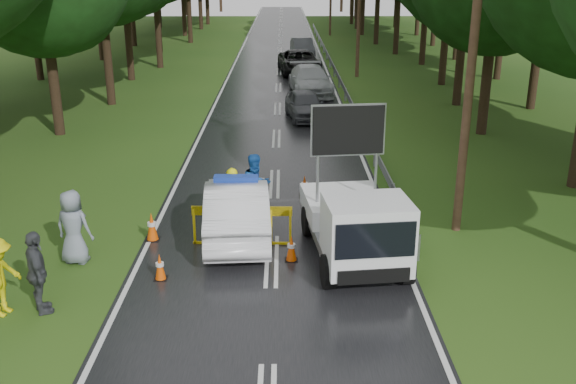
{
  "coord_description": "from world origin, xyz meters",
  "views": [
    {
      "loc": [
        0.31,
        -14.75,
        7.13
      ],
      "look_at": [
        0.42,
        1.56,
        1.3
      ],
      "focal_mm": 40.0,
      "sensor_mm": 36.0,
      "label": 1
    }
  ],
  "objects_px": {
    "barrier": "(242,216)",
    "queue_car_first": "(305,105)",
    "officer": "(232,199)",
    "police_sedan": "(237,209)",
    "work_truck": "(356,224)",
    "queue_car_second": "(310,80)",
    "queue_car_third": "(299,62)",
    "civilian": "(256,186)",
    "queue_car_fourth": "(302,48)"
  },
  "relations": [
    {
      "from": "queue_car_second",
      "to": "queue_car_third",
      "type": "distance_m",
      "value": 7.2
    },
    {
      "from": "officer",
      "to": "civilian",
      "type": "relative_size",
      "value": 0.96
    },
    {
      "from": "barrier",
      "to": "queue_car_fourth",
      "type": "height_order",
      "value": "queue_car_fourth"
    },
    {
      "from": "officer",
      "to": "queue_car_fourth",
      "type": "bearing_deg",
      "value": -91.7
    },
    {
      "from": "barrier",
      "to": "queue_car_fourth",
      "type": "bearing_deg",
      "value": 87.57
    },
    {
      "from": "barrier",
      "to": "work_truck",
      "type": "bearing_deg",
      "value": -17.45
    },
    {
      "from": "queue_car_first",
      "to": "queue_car_third",
      "type": "relative_size",
      "value": 0.72
    },
    {
      "from": "barrier",
      "to": "officer",
      "type": "height_order",
      "value": "officer"
    },
    {
      "from": "work_truck",
      "to": "queue_car_fourth",
      "type": "distance_m",
      "value": 37.52
    },
    {
      "from": "queue_car_third",
      "to": "queue_car_second",
      "type": "bearing_deg",
      "value": -91.82
    },
    {
      "from": "police_sedan",
      "to": "barrier",
      "type": "relative_size",
      "value": 1.85
    },
    {
      "from": "civilian",
      "to": "queue_car_first",
      "type": "xyz_separation_m",
      "value": [
        1.85,
        12.82,
        -0.28
      ]
    },
    {
      "from": "barrier",
      "to": "queue_car_second",
      "type": "xyz_separation_m",
      "value": [
        2.66,
        21.1,
        -0.05
      ]
    },
    {
      "from": "police_sedan",
      "to": "queue_car_second",
      "type": "distance_m",
      "value": 20.69
    },
    {
      "from": "officer",
      "to": "queue_car_fourth",
      "type": "relative_size",
      "value": 0.41
    },
    {
      "from": "barrier",
      "to": "queue_car_third",
      "type": "height_order",
      "value": "queue_car_third"
    },
    {
      "from": "queue_car_second",
      "to": "queue_car_fourth",
      "type": "distance_m",
      "value": 15.41
    },
    {
      "from": "police_sedan",
      "to": "barrier",
      "type": "distance_m",
      "value": 0.63
    },
    {
      "from": "police_sedan",
      "to": "civilian",
      "type": "bearing_deg",
      "value": -112.75
    },
    {
      "from": "work_truck",
      "to": "queue_car_third",
      "type": "xyz_separation_m",
      "value": [
        -0.7,
        29.3,
        -0.23
      ]
    },
    {
      "from": "work_truck",
      "to": "queue_car_second",
      "type": "height_order",
      "value": "work_truck"
    },
    {
      "from": "police_sedan",
      "to": "barrier",
      "type": "xyz_separation_m",
      "value": [
        0.17,
        -0.6,
        0.03
      ]
    },
    {
      "from": "barrier",
      "to": "officer",
      "type": "relative_size",
      "value": 1.44
    },
    {
      "from": "queue_car_first",
      "to": "work_truck",
      "type": "bearing_deg",
      "value": -95.05
    },
    {
      "from": "barrier",
      "to": "queue_car_first",
      "type": "distance_m",
      "value": 14.97
    },
    {
      "from": "work_truck",
      "to": "police_sedan",
      "type": "bearing_deg",
      "value": 145.74
    },
    {
      "from": "officer",
      "to": "queue_car_first",
      "type": "distance_m",
      "value": 14.04
    },
    {
      "from": "work_truck",
      "to": "officer",
      "type": "xyz_separation_m",
      "value": [
        -3.22,
        2.01,
        -0.09
      ]
    },
    {
      "from": "queue_car_first",
      "to": "queue_car_fourth",
      "type": "height_order",
      "value": "queue_car_fourth"
    },
    {
      "from": "civilian",
      "to": "queue_car_second",
      "type": "bearing_deg",
      "value": 50.22
    },
    {
      "from": "police_sedan",
      "to": "civilian",
      "type": "height_order",
      "value": "civilian"
    },
    {
      "from": "police_sedan",
      "to": "queue_car_first",
      "type": "relative_size",
      "value": 1.22
    },
    {
      "from": "work_truck",
      "to": "queue_car_first",
      "type": "relative_size",
      "value": 1.22
    },
    {
      "from": "barrier",
      "to": "officer",
      "type": "xyz_separation_m",
      "value": [
        -0.32,
        1.0,
        0.09
      ]
    },
    {
      "from": "work_truck",
      "to": "barrier",
      "type": "height_order",
      "value": "work_truck"
    },
    {
      "from": "queue_car_first",
      "to": "queue_car_fourth",
      "type": "relative_size",
      "value": 0.9
    },
    {
      "from": "queue_car_second",
      "to": "work_truck",
      "type": "bearing_deg",
      "value": -94.23
    },
    {
      "from": "police_sedan",
      "to": "queue_car_fourth",
      "type": "distance_m",
      "value": 36.02
    },
    {
      "from": "police_sedan",
      "to": "queue_car_fourth",
      "type": "relative_size",
      "value": 1.1
    },
    {
      "from": "barrier",
      "to": "queue_car_second",
      "type": "distance_m",
      "value": 21.27
    },
    {
      "from": "barrier",
      "to": "queue_car_first",
      "type": "bearing_deg",
      "value": 83.45
    },
    {
      "from": "officer",
      "to": "queue_car_second",
      "type": "bearing_deg",
      "value": -95.36
    },
    {
      "from": "barrier",
      "to": "queue_car_third",
      "type": "relative_size",
      "value": 0.47
    },
    {
      "from": "work_truck",
      "to": "queue_car_first",
      "type": "xyz_separation_m",
      "value": [
        -0.75,
        15.83,
        -0.33
      ]
    },
    {
      "from": "officer",
      "to": "queue_car_third",
      "type": "distance_m",
      "value": 27.41
    },
    {
      "from": "officer",
      "to": "queue_car_first",
      "type": "xyz_separation_m",
      "value": [
        2.47,
        13.82,
        -0.24
      ]
    },
    {
      "from": "barrier",
      "to": "queue_car_third",
      "type": "xyz_separation_m",
      "value": [
        2.2,
        28.29,
        -0.05
      ]
    },
    {
      "from": "police_sedan",
      "to": "civilian",
      "type": "relative_size",
      "value": 2.54
    },
    {
      "from": "barrier",
      "to": "queue_car_fourth",
      "type": "relative_size",
      "value": 0.6
    },
    {
      "from": "police_sedan",
      "to": "officer",
      "type": "relative_size",
      "value": 2.66
    }
  ]
}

